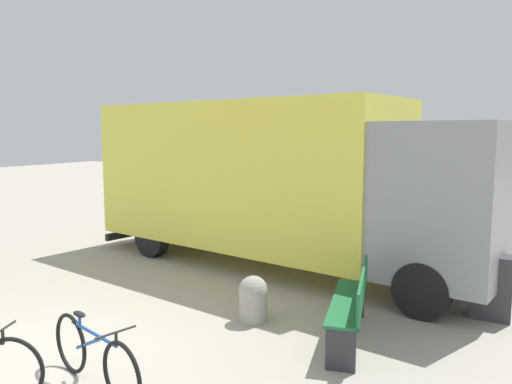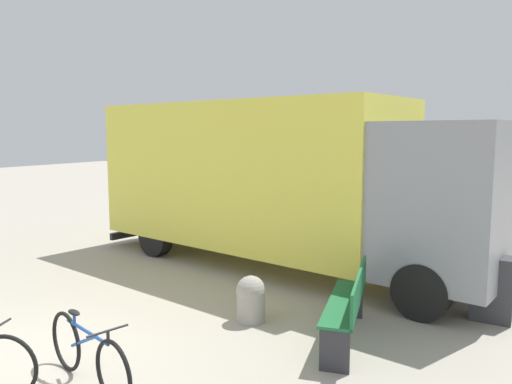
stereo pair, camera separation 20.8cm
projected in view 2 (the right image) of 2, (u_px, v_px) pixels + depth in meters
The scene contains 5 objects.
delivery_truck at pixel (278, 178), 9.88m from camera, with size 8.60×3.68×3.27m.
park_bench at pixel (350, 302), 6.36m from camera, with size 0.81×1.89×0.92m.
bicycle_far at pixel (88, 354), 5.25m from camera, with size 1.69×0.59×0.76m.
bollard_near_bench at pixel (251, 298), 7.08m from camera, with size 0.42×0.42×0.66m.
utility_box at pixel (492, 288), 7.12m from camera, with size 0.55×0.38×0.93m.
Camera 2 is at (5.13, -3.07, 2.69)m, focal length 35.00 mm.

